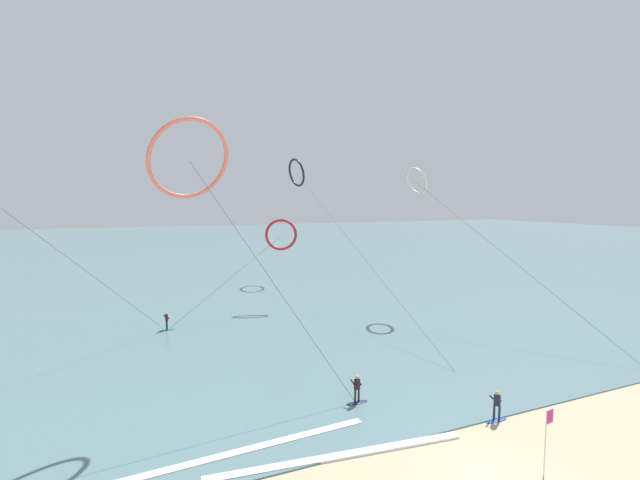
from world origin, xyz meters
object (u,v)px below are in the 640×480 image
(kite_coral, at_px, (189,159))
(surfer_cobalt, at_px, (497,408))
(surfer_teal, at_px, (167,322))
(surfer_navy, at_px, (357,391))
(beach_flag, at_px, (547,432))
(kite_crimson, at_px, (281,235))
(kite_ivory, at_px, (417,181))
(kite_charcoal, at_px, (297,173))

(kite_coral, bearing_deg, surfer_cobalt, 132.48)
(surfer_teal, relative_size, surfer_navy, 1.00)
(surfer_navy, bearing_deg, beach_flag, 101.63)
(surfer_navy, height_order, kite_coral, kite_coral)
(surfer_cobalt, relative_size, beach_flag, 0.56)
(surfer_cobalt, distance_m, kite_crimson, 30.35)
(surfer_teal, xyz_separation_m, beach_flag, (14.04, -28.98, 1.20))
(surfer_teal, distance_m, kite_ivory, 29.35)
(kite_coral, height_order, kite_crimson, kite_coral)
(surfer_teal, distance_m, kite_coral, 21.04)
(surfer_cobalt, height_order, kite_ivory, kite_ivory)
(kite_crimson, height_order, kite_ivory, kite_ivory)
(surfer_cobalt, bearing_deg, kite_crimson, 159.78)
(surfer_navy, distance_m, kite_charcoal, 45.67)
(surfer_navy, xyz_separation_m, kite_ivory, (16.54, 17.87, 13.35))
(surfer_cobalt, height_order, kite_charcoal, kite_charcoal)
(kite_crimson, xyz_separation_m, beach_flag, (1.37, -33.76, -6.25))
(surfer_navy, xyz_separation_m, beach_flag, (4.51, -9.19, 1.20))
(surfer_teal, bearing_deg, kite_crimson, 103.65)
(surfer_navy, xyz_separation_m, kite_crimson, (3.14, 24.57, 7.45))
(surfer_teal, height_order, kite_coral, kite_coral)
(kite_coral, bearing_deg, kite_charcoal, -136.03)
(surfer_teal, height_order, kite_charcoal, kite_charcoal)
(surfer_cobalt, height_order, beach_flag, beach_flag)
(kite_charcoal, distance_m, kite_ivory, 24.34)
(surfer_cobalt, bearing_deg, surfer_teal, -173.46)
(kite_coral, height_order, kite_ivory, kite_coral)
(surfer_navy, height_order, kite_crimson, kite_crimson)
(surfer_navy, relative_size, kite_charcoal, 0.04)
(kite_charcoal, bearing_deg, beach_flag, 162.40)
(surfer_teal, distance_m, beach_flag, 32.23)
(surfer_cobalt, height_order, kite_coral, kite_coral)
(kite_charcoal, relative_size, kite_ivory, 1.81)
(surfer_teal, height_order, surfer_navy, same)
(surfer_teal, bearing_deg, kite_coral, -4.47)
(kite_crimson, bearing_deg, surfer_cobalt, -64.04)
(kite_crimson, relative_size, beach_flag, 4.79)
(kite_crimson, distance_m, kite_ivory, 16.10)
(surfer_teal, relative_size, kite_ivory, 0.07)
(surfer_navy, relative_size, kite_ivory, 0.07)
(surfer_teal, xyz_separation_m, surfer_navy, (9.53, -19.79, 0.00))
(surfer_cobalt, bearing_deg, kite_charcoal, 147.77)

